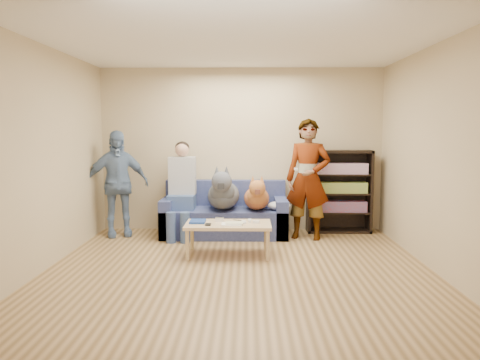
{
  "coord_description": "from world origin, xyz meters",
  "views": [
    {
      "loc": [
        0.1,
        -5.04,
        1.62
      ],
      "look_at": [
        0.0,
        1.2,
        0.95
      ],
      "focal_mm": 35.0,
      "sensor_mm": 36.0,
      "label": 1
    }
  ],
  "objects_px": {
    "camera_silver": "(219,219)",
    "coffee_table": "(228,227)",
    "sofa": "(225,217)",
    "person_seated": "(182,186)",
    "person_standing_left": "(117,184)",
    "dog_gray": "(223,193)",
    "dog_tan": "(257,197)",
    "notebook_blue": "(198,221)",
    "bookshelf": "(339,189)",
    "person_standing_right": "(308,179)"
  },
  "relations": [
    {
      "from": "notebook_blue",
      "to": "person_standing_right",
      "type": "bearing_deg",
      "value": 30.46
    },
    {
      "from": "camera_silver",
      "to": "person_seated",
      "type": "xyz_separation_m",
      "value": [
        -0.63,
        0.95,
        0.33
      ]
    },
    {
      "from": "dog_gray",
      "to": "coffee_table",
      "type": "distance_m",
      "value": 1.06
    },
    {
      "from": "sofa",
      "to": "person_standing_left",
      "type": "bearing_deg",
      "value": -176.24
    },
    {
      "from": "sofa",
      "to": "person_seated",
      "type": "relative_size",
      "value": 1.29
    },
    {
      "from": "person_standing_right",
      "to": "dog_tan",
      "type": "xyz_separation_m",
      "value": [
        -0.76,
        0.03,
        -0.27
      ]
    },
    {
      "from": "dog_gray",
      "to": "bookshelf",
      "type": "relative_size",
      "value": 0.99
    },
    {
      "from": "person_standing_left",
      "to": "sofa",
      "type": "bearing_deg",
      "value": -17.02
    },
    {
      "from": "person_seated",
      "to": "person_standing_left",
      "type": "bearing_deg",
      "value": 178.9
    },
    {
      "from": "sofa",
      "to": "person_seated",
      "type": "distance_m",
      "value": 0.82
    },
    {
      "from": "sofa",
      "to": "bookshelf",
      "type": "bearing_deg",
      "value": 7.4
    },
    {
      "from": "notebook_blue",
      "to": "person_seated",
      "type": "bearing_deg",
      "value": 109.03
    },
    {
      "from": "dog_gray",
      "to": "bookshelf",
      "type": "xyz_separation_m",
      "value": [
        1.81,
        0.42,
        0.01
      ]
    },
    {
      "from": "camera_silver",
      "to": "coffee_table",
      "type": "relative_size",
      "value": 0.1
    },
    {
      "from": "notebook_blue",
      "to": "camera_silver",
      "type": "xyz_separation_m",
      "value": [
        0.28,
        0.07,
        0.01
      ]
    },
    {
      "from": "notebook_blue",
      "to": "bookshelf",
      "type": "height_order",
      "value": "bookshelf"
    },
    {
      "from": "notebook_blue",
      "to": "sofa",
      "type": "relative_size",
      "value": 0.14
    },
    {
      "from": "dog_tan",
      "to": "camera_silver",
      "type": "bearing_deg",
      "value": -120.21
    },
    {
      "from": "sofa",
      "to": "person_seated",
      "type": "height_order",
      "value": "person_seated"
    },
    {
      "from": "coffee_table",
      "to": "dog_gray",
      "type": "bearing_deg",
      "value": 96.63
    },
    {
      "from": "coffee_table",
      "to": "person_standing_left",
      "type": "bearing_deg",
      "value": 148.04
    },
    {
      "from": "person_standing_left",
      "to": "notebook_blue",
      "type": "height_order",
      "value": "person_standing_left"
    },
    {
      "from": "person_standing_left",
      "to": "camera_silver",
      "type": "bearing_deg",
      "value": -51.57
    },
    {
      "from": "person_standing_right",
      "to": "coffee_table",
      "type": "height_order",
      "value": "person_standing_right"
    },
    {
      "from": "dog_tan",
      "to": "notebook_blue",
      "type": "bearing_deg",
      "value": -129.91
    },
    {
      "from": "person_standing_left",
      "to": "person_seated",
      "type": "distance_m",
      "value": 0.99
    },
    {
      "from": "bookshelf",
      "to": "sofa",
      "type": "bearing_deg",
      "value": -172.6
    },
    {
      "from": "person_standing_left",
      "to": "camera_silver",
      "type": "xyz_separation_m",
      "value": [
        1.62,
        -0.97,
        -0.36
      ]
    },
    {
      "from": "person_standing_left",
      "to": "person_standing_right",
      "type": "bearing_deg",
      "value": -23.31
    },
    {
      "from": "person_standing_right",
      "to": "notebook_blue",
      "type": "distance_m",
      "value": 1.85
    },
    {
      "from": "dog_gray",
      "to": "person_seated",
      "type": "bearing_deg",
      "value": 174.51
    },
    {
      "from": "person_standing_right",
      "to": "dog_gray",
      "type": "bearing_deg",
      "value": -164.75
    },
    {
      "from": "dog_gray",
      "to": "bookshelf",
      "type": "height_order",
      "value": "bookshelf"
    },
    {
      "from": "person_standing_right",
      "to": "person_standing_left",
      "type": "bearing_deg",
      "value": -165.13
    },
    {
      "from": "person_standing_right",
      "to": "camera_silver",
      "type": "bearing_deg",
      "value": -129.06
    },
    {
      "from": "notebook_blue",
      "to": "camera_silver",
      "type": "distance_m",
      "value": 0.29
    },
    {
      "from": "person_standing_left",
      "to": "dog_tan",
      "type": "distance_m",
      "value": 2.14
    },
    {
      "from": "person_standing_right",
      "to": "sofa",
      "type": "relative_size",
      "value": 0.94
    },
    {
      "from": "camera_silver",
      "to": "dog_tan",
      "type": "xyz_separation_m",
      "value": [
        0.51,
        0.87,
        0.18
      ]
    },
    {
      "from": "dog_gray",
      "to": "coffee_table",
      "type": "bearing_deg",
      "value": -83.37
    },
    {
      "from": "dog_gray",
      "to": "coffee_table",
      "type": "relative_size",
      "value": 1.17
    },
    {
      "from": "person_standing_left",
      "to": "bookshelf",
      "type": "xyz_separation_m",
      "value": [
        3.44,
        0.34,
        -0.13
      ]
    },
    {
      "from": "camera_silver",
      "to": "bookshelf",
      "type": "relative_size",
      "value": 0.08
    },
    {
      "from": "person_standing_right",
      "to": "sofa",
      "type": "xyz_separation_m",
      "value": [
        -1.25,
        0.23,
        -0.61
      ]
    },
    {
      "from": "camera_silver",
      "to": "sofa",
      "type": "relative_size",
      "value": 0.06
    },
    {
      "from": "sofa",
      "to": "dog_gray",
      "type": "bearing_deg",
      "value": -94.46
    },
    {
      "from": "sofa",
      "to": "dog_tan",
      "type": "bearing_deg",
      "value": -22.49
    },
    {
      "from": "person_standing_right",
      "to": "notebook_blue",
      "type": "height_order",
      "value": "person_standing_right"
    },
    {
      "from": "camera_silver",
      "to": "coffee_table",
      "type": "distance_m",
      "value": 0.18
    },
    {
      "from": "person_standing_left",
      "to": "sofa",
      "type": "height_order",
      "value": "person_standing_left"
    }
  ]
}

